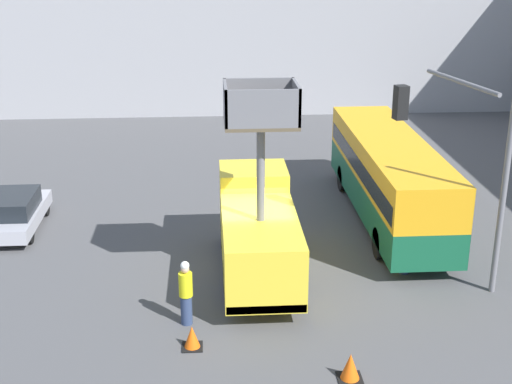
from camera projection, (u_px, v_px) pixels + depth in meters
The scene contains 9 objects.
ground_plane at pixel (251, 273), 22.81m from camera, with size 120.00×120.00×0.00m, color #4C4C4F.
utility_truck at pixel (258, 228), 22.21m from camera, with size 2.25×6.57×6.36m.
city_bus at pixel (389, 173), 26.51m from camera, with size 2.43×10.90×3.14m.
traffic_light_pole at pixel (472, 150), 19.80m from camera, with size 3.70×3.45×6.80m.
road_worker_near_truck at pixel (186, 293), 19.52m from camera, with size 0.38×0.38×1.90m.
road_worker_directing at pixel (406, 245), 22.51m from camera, with size 0.38×0.38×1.92m.
traffic_cone_near_truck at pixel (350, 367), 17.25m from camera, with size 0.61×0.61×0.70m.
traffic_cone_mid_road at pixel (192, 338), 18.59m from camera, with size 0.55×0.55×0.62m.
parked_car_curbside at pixel (15, 212), 25.91m from camera, with size 1.71×4.29×1.41m.
Camera 1 is at (-1.24, -20.54, 10.18)m, focal length 50.00 mm.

